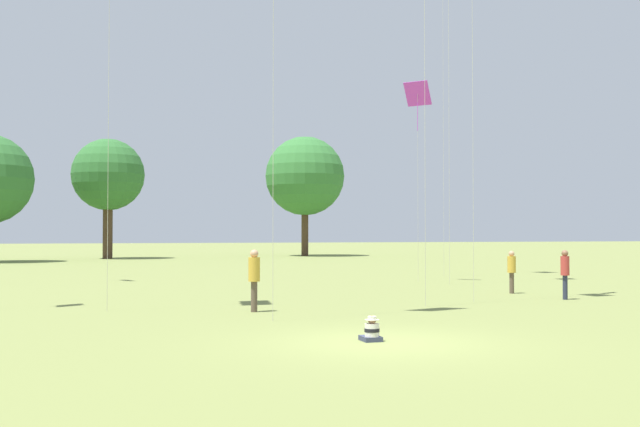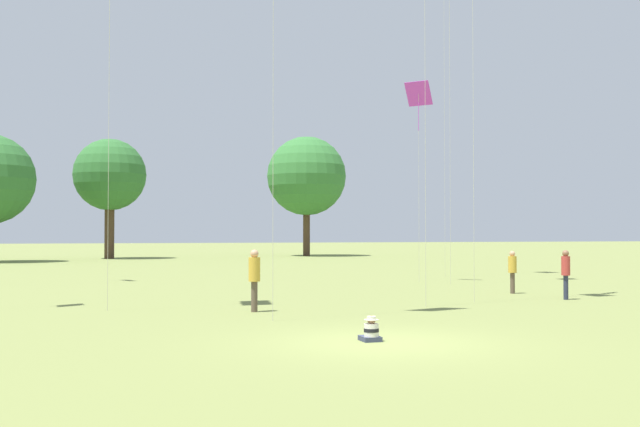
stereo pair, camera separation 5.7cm
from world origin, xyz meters
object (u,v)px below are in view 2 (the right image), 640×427
(seated_toddler, at_px, (371,331))
(person_standing_0, at_px, (254,274))
(kite_7, at_px, (419,97))
(distant_tree_2, at_px, (110,175))
(person_standing_1, at_px, (512,268))
(distant_tree_0, at_px, (307,176))
(person_standing_2, at_px, (566,269))

(seated_toddler, relative_size, person_standing_0, 0.30)
(kite_7, xyz_separation_m, distant_tree_2, (-13.31, 35.06, -1.21))
(seated_toddler, height_order, distant_tree_2, distant_tree_2)
(person_standing_1, xyz_separation_m, distant_tree_0, (4.15, 44.78, 6.69))
(distant_tree_0, distance_m, distant_tree_2, 18.36)
(distant_tree_0, bearing_deg, person_standing_2, -94.53)
(seated_toddler, relative_size, person_standing_1, 0.34)
(person_standing_0, distance_m, kite_7, 15.98)
(person_standing_1, bearing_deg, seated_toddler, 4.80)
(person_standing_0, relative_size, distant_tree_0, 0.15)
(person_standing_2, height_order, distant_tree_0, distant_tree_0)
(person_standing_2, bearing_deg, kite_7, -29.38)
(person_standing_0, relative_size, kite_7, 0.19)
(distant_tree_2, bearing_deg, person_standing_0, -85.27)
(person_standing_0, height_order, distant_tree_0, distant_tree_0)
(person_standing_1, relative_size, person_standing_2, 0.95)
(seated_toddler, bearing_deg, distant_tree_2, 94.57)
(person_standing_0, bearing_deg, person_standing_2, -98.10)
(distant_tree_2, bearing_deg, person_standing_1, -71.58)
(kite_7, distance_m, distant_tree_2, 37.52)
(seated_toddler, xyz_separation_m, distant_tree_2, (-4.98, 51.83, 6.90))
(person_standing_1, relative_size, distant_tree_0, 0.14)
(person_standing_2, relative_size, distant_tree_2, 0.16)
(seated_toddler, xyz_separation_m, person_standing_2, (9.39, 7.16, 0.79))
(person_standing_0, height_order, kite_7, kite_7)
(distant_tree_0, bearing_deg, distant_tree_2, -171.18)
(person_standing_0, xyz_separation_m, kite_7, (9.54, 10.56, 7.28))
(distant_tree_0, relative_size, distant_tree_2, 1.12)
(seated_toddler, distance_m, kite_7, 20.41)
(person_standing_2, relative_size, kite_7, 0.18)
(person_standing_2, bearing_deg, distant_tree_2, -17.82)
(person_standing_2, distance_m, distant_tree_2, 47.32)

